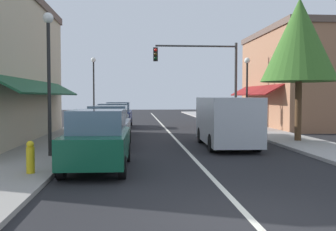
{
  "coord_description": "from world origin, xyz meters",
  "views": [
    {
      "loc": [
        -2.02,
        -6.52,
        2.16
      ],
      "look_at": [
        -0.27,
        14.36,
        1.13
      ],
      "focal_mm": 41.41,
      "sensor_mm": 36.0,
      "label": 1
    }
  ],
  "objects_px": {
    "traffic_signal_mast_arm": "(207,69)",
    "street_lamp_left_far": "(94,80)",
    "parked_car_third_left": "(113,120)",
    "street_lamp_left_near": "(49,62)",
    "parked_car_nearest_left": "(98,140)",
    "street_lamp_right_mid": "(247,81)",
    "parked_car_far_left": "(119,115)",
    "fire_hydrant": "(30,157)",
    "van_in_lane": "(226,120)",
    "parked_car_second_left": "(109,126)",
    "tree_right_near": "(299,40)"
  },
  "relations": [
    {
      "from": "parked_car_far_left",
      "to": "street_lamp_right_mid",
      "type": "distance_m",
      "value": 9.29
    },
    {
      "from": "traffic_signal_mast_arm",
      "to": "parked_car_third_left",
      "type": "bearing_deg",
      "value": -144.71
    },
    {
      "from": "parked_car_far_left",
      "to": "traffic_signal_mast_arm",
      "type": "bearing_deg",
      "value": -13.32
    },
    {
      "from": "street_lamp_right_mid",
      "to": "street_lamp_left_far",
      "type": "relative_size",
      "value": 0.89
    },
    {
      "from": "parked_car_nearest_left",
      "to": "parked_car_third_left",
      "type": "relative_size",
      "value": 1.0
    },
    {
      "from": "parked_car_second_left",
      "to": "parked_car_nearest_left",
      "type": "bearing_deg",
      "value": -88.48
    },
    {
      "from": "parked_car_third_left",
      "to": "traffic_signal_mast_arm",
      "type": "xyz_separation_m",
      "value": [
        6.08,
        4.3,
        3.13
      ]
    },
    {
      "from": "street_lamp_left_near",
      "to": "fire_hydrant",
      "type": "distance_m",
      "value": 4.16
    },
    {
      "from": "parked_car_third_left",
      "to": "street_lamp_left_near",
      "type": "xyz_separation_m",
      "value": [
        -1.71,
        -8.07,
        2.47
      ]
    },
    {
      "from": "van_in_lane",
      "to": "parked_car_far_left",
      "type": "bearing_deg",
      "value": 115.78
    },
    {
      "from": "parked_car_second_left",
      "to": "street_lamp_right_mid",
      "type": "height_order",
      "value": "street_lamp_right_mid"
    },
    {
      "from": "traffic_signal_mast_arm",
      "to": "street_lamp_right_mid",
      "type": "relative_size",
      "value": 1.27
    },
    {
      "from": "parked_car_nearest_left",
      "to": "parked_car_far_left",
      "type": "distance_m",
      "value": 16.05
    },
    {
      "from": "parked_car_third_left",
      "to": "tree_right_near",
      "type": "relative_size",
      "value": 0.62
    },
    {
      "from": "parked_car_third_left",
      "to": "street_lamp_left_far",
      "type": "distance_m",
      "value": 8.82
    },
    {
      "from": "traffic_signal_mast_arm",
      "to": "tree_right_near",
      "type": "relative_size",
      "value": 0.87
    },
    {
      "from": "parked_car_nearest_left",
      "to": "street_lamp_right_mid",
      "type": "relative_size",
      "value": 0.91
    },
    {
      "from": "parked_car_second_left",
      "to": "van_in_lane",
      "type": "height_order",
      "value": "van_in_lane"
    },
    {
      "from": "parked_car_far_left",
      "to": "traffic_signal_mast_arm",
      "type": "distance_m",
      "value": 6.98
    },
    {
      "from": "van_in_lane",
      "to": "street_lamp_right_mid",
      "type": "xyz_separation_m",
      "value": [
        2.99,
        7.18,
        1.95
      ]
    },
    {
      "from": "van_in_lane",
      "to": "street_lamp_left_far",
      "type": "xyz_separation_m",
      "value": [
        -7.04,
        13.58,
        2.28
      ]
    },
    {
      "from": "parked_car_third_left",
      "to": "street_lamp_left_far",
      "type": "height_order",
      "value": "street_lamp_left_far"
    },
    {
      "from": "street_lamp_left_near",
      "to": "street_lamp_right_mid",
      "type": "height_order",
      "value": "street_lamp_left_near"
    },
    {
      "from": "parked_car_far_left",
      "to": "street_lamp_left_far",
      "type": "height_order",
      "value": "street_lamp_left_far"
    },
    {
      "from": "tree_right_near",
      "to": "fire_hydrant",
      "type": "relative_size",
      "value": 7.69
    },
    {
      "from": "traffic_signal_mast_arm",
      "to": "street_lamp_right_mid",
      "type": "height_order",
      "value": "traffic_signal_mast_arm"
    },
    {
      "from": "parked_car_second_left",
      "to": "van_in_lane",
      "type": "bearing_deg",
      "value": -3.48
    },
    {
      "from": "street_lamp_left_far",
      "to": "tree_right_near",
      "type": "relative_size",
      "value": 0.77
    },
    {
      "from": "parked_car_far_left",
      "to": "street_lamp_right_mid",
      "type": "relative_size",
      "value": 0.91
    },
    {
      "from": "street_lamp_left_near",
      "to": "van_in_lane",
      "type": "bearing_deg",
      "value": 21.68
    },
    {
      "from": "traffic_signal_mast_arm",
      "to": "street_lamp_left_far",
      "type": "height_order",
      "value": "traffic_signal_mast_arm"
    },
    {
      "from": "tree_right_near",
      "to": "van_in_lane",
      "type": "bearing_deg",
      "value": -162.92
    },
    {
      "from": "parked_car_far_left",
      "to": "van_in_lane",
      "type": "bearing_deg",
      "value": -64.34
    },
    {
      "from": "parked_car_second_left",
      "to": "tree_right_near",
      "type": "xyz_separation_m",
      "value": [
        8.67,
        0.72,
        3.87
      ]
    },
    {
      "from": "traffic_signal_mast_arm",
      "to": "street_lamp_left_near",
      "type": "bearing_deg",
      "value": -122.18
    },
    {
      "from": "parked_car_far_left",
      "to": "van_in_lane",
      "type": "height_order",
      "value": "van_in_lane"
    },
    {
      "from": "street_lamp_left_near",
      "to": "street_lamp_right_mid",
      "type": "xyz_separation_m",
      "value": [
        9.8,
        9.89,
        -0.26
      ]
    },
    {
      "from": "parked_car_third_left",
      "to": "street_lamp_left_near",
      "type": "relative_size",
      "value": 0.82
    },
    {
      "from": "traffic_signal_mast_arm",
      "to": "parked_car_far_left",
      "type": "bearing_deg",
      "value": 165.24
    },
    {
      "from": "tree_right_near",
      "to": "street_lamp_right_mid",
      "type": "bearing_deg",
      "value": 96.28
    },
    {
      "from": "street_lamp_left_far",
      "to": "tree_right_near",
      "type": "xyz_separation_m",
      "value": [
        10.7,
        -12.46,
        1.33
      ]
    },
    {
      "from": "parked_car_second_left",
      "to": "street_lamp_left_near",
      "type": "xyz_separation_m",
      "value": [
        -1.8,
        -3.11,
        2.47
      ]
    },
    {
      "from": "parked_car_nearest_left",
      "to": "tree_right_near",
      "type": "distance_m",
      "value": 11.16
    },
    {
      "from": "tree_right_near",
      "to": "parked_car_second_left",
      "type": "bearing_deg",
      "value": -175.25
    },
    {
      "from": "parked_car_third_left",
      "to": "van_in_lane",
      "type": "bearing_deg",
      "value": -47.07
    },
    {
      "from": "traffic_signal_mast_arm",
      "to": "van_in_lane",
      "type": "bearing_deg",
      "value": -95.71
    },
    {
      "from": "parked_car_second_left",
      "to": "traffic_signal_mast_arm",
      "type": "xyz_separation_m",
      "value": [
        5.99,
        9.26,
        3.13
      ]
    },
    {
      "from": "parked_car_nearest_left",
      "to": "van_in_lane",
      "type": "bearing_deg",
      "value": 45.21
    },
    {
      "from": "parked_car_nearest_left",
      "to": "tree_right_near",
      "type": "height_order",
      "value": "tree_right_near"
    },
    {
      "from": "street_lamp_right_mid",
      "to": "fire_hydrant",
      "type": "distance_m",
      "value": 16.36
    }
  ]
}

